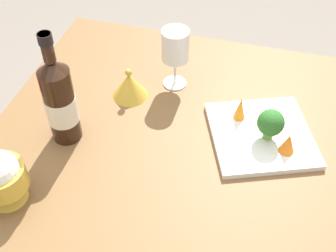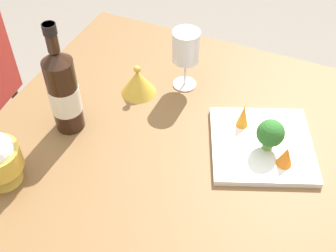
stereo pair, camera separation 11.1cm
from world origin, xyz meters
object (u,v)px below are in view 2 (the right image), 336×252
at_px(carrot_garnish_right, 286,156).
at_px(broccoli_floret, 270,134).
at_px(wine_glass, 186,48).
at_px(rice_bowl_lid, 138,82).
at_px(serving_plate, 262,145).
at_px(wine_bottle, 63,91).
at_px(carrot_garnish_left, 243,116).

bearing_deg(carrot_garnish_right, broccoli_floret, 145.55).
distance_m(wine_glass, rice_bowl_lid, 0.16).
bearing_deg(broccoli_floret, wine_glass, 150.66).
bearing_deg(carrot_garnish_right, serving_plate, 145.30).
distance_m(wine_glass, carrot_garnish_right, 0.39).
bearing_deg(wine_bottle, broccoli_floret, 12.98).
bearing_deg(serving_plate, wine_bottle, -165.36).
relative_size(wine_glass, serving_plate, 0.55).
distance_m(wine_bottle, carrot_garnish_right, 0.56).
bearing_deg(serving_plate, carrot_garnish_left, 148.39).
distance_m(rice_bowl_lid, serving_plate, 0.38).
distance_m(rice_bowl_lid, carrot_garnish_right, 0.45).
distance_m(carrot_garnish_left, carrot_garnish_right, 0.16).
bearing_deg(serving_plate, carrot_garnish_right, -34.70).
height_order(wine_glass, serving_plate, wine_glass).
bearing_deg(carrot_garnish_right, rice_bowl_lid, 166.07).
relative_size(rice_bowl_lid, carrot_garnish_left, 1.50).
distance_m(wine_bottle, carrot_garnish_left, 0.45).
bearing_deg(carrot_garnish_left, wine_glass, 151.92).
distance_m(wine_glass, serving_plate, 0.33).
xyz_separation_m(broccoli_floret, carrot_garnish_left, (-0.08, 0.05, -0.02)).
relative_size(wine_bottle, carrot_garnish_left, 4.63).
relative_size(wine_bottle, broccoli_floret, 3.59).
relative_size(wine_bottle, rice_bowl_lid, 3.08).
relative_size(wine_bottle, carrot_garnish_right, 5.59).
bearing_deg(wine_glass, wine_bottle, -127.86).
height_order(rice_bowl_lid, broccoli_floret, broccoli_floret).
height_order(wine_glass, broccoli_floret, wine_glass).
relative_size(serving_plate, carrot_garnish_right, 5.91).
bearing_deg(carrot_garnish_right, wine_glass, 149.87).
bearing_deg(broccoli_floret, rice_bowl_lid, 169.08).
height_order(rice_bowl_lid, carrot_garnish_left, rice_bowl_lid).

